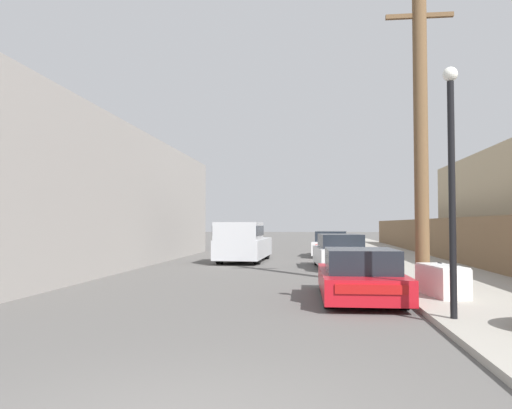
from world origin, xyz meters
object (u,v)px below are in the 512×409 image
(discarded_fridge, at_px, (442,280))
(street_lamp, at_px, (452,170))
(car_parked_mid, at_px, (340,252))
(utility_pole, at_px, (421,132))
(parked_sports_car_red, at_px, (360,276))
(pickup_truck, at_px, (243,242))
(car_parked_far, at_px, (331,244))

(discarded_fridge, height_order, street_lamp, street_lamp)
(car_parked_mid, relative_size, street_lamp, 1.00)
(utility_pole, bearing_deg, car_parked_mid, 105.66)
(parked_sports_car_red, xyz_separation_m, utility_pole, (1.84, 1.94, 3.71))
(parked_sports_car_red, relative_size, street_lamp, 0.95)
(discarded_fridge, distance_m, car_parked_mid, 8.60)
(parked_sports_car_red, height_order, street_lamp, street_lamp)
(discarded_fridge, relative_size, parked_sports_car_red, 0.42)
(pickup_truck, bearing_deg, street_lamp, 113.72)
(discarded_fridge, bearing_deg, pickup_truck, 110.36)
(street_lamp, bearing_deg, pickup_truck, 112.17)
(parked_sports_car_red, bearing_deg, pickup_truck, 110.19)
(utility_pole, bearing_deg, parked_sports_car_red, -133.44)
(parked_sports_car_red, height_order, car_parked_mid, car_parked_mid)
(discarded_fridge, distance_m, parked_sports_car_red, 1.88)
(street_lamp, bearing_deg, parked_sports_car_red, 116.12)
(pickup_truck, distance_m, street_lamp, 15.12)
(discarded_fridge, bearing_deg, street_lamp, -109.15)
(utility_pole, relative_size, street_lamp, 1.83)
(pickup_truck, relative_size, utility_pole, 0.69)
(car_parked_far, bearing_deg, pickup_truck, -127.77)
(discarded_fridge, relative_size, car_parked_far, 0.37)
(discarded_fridge, bearing_deg, parked_sports_car_red, 174.49)
(utility_pole, height_order, street_lamp, utility_pole)
(pickup_truck, bearing_deg, discarded_fridge, 120.85)
(discarded_fridge, distance_m, pickup_truck, 12.65)
(parked_sports_car_red, distance_m, utility_pole, 4.57)
(discarded_fridge, xyz_separation_m, pickup_truck, (-6.18, 11.02, 0.46))
(discarded_fridge, relative_size, street_lamp, 0.40)
(discarded_fridge, xyz_separation_m, street_lamp, (-0.52, -2.88, 2.24))
(discarded_fridge, distance_m, street_lamp, 3.69)
(utility_pole, bearing_deg, discarded_fridge, -88.81)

